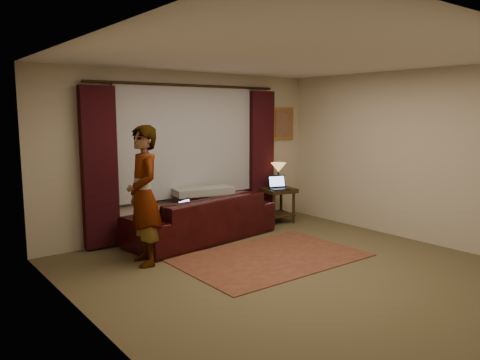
{
  "coord_description": "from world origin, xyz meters",
  "views": [
    {
      "loc": [
        -3.94,
        -4.03,
        1.96
      ],
      "look_at": [
        0.1,
        1.2,
        1.0
      ],
      "focal_mm": 35.0,
      "sensor_mm": 36.0,
      "label": 1
    }
  ],
  "objects_px": {
    "laptop_sofa": "(191,207)",
    "laptop_table": "(280,183)",
    "end_table": "(278,205)",
    "tiffany_lamp": "(278,175)",
    "person": "(144,196)",
    "sofa": "(202,209)"
  },
  "relations": [
    {
      "from": "laptop_sofa",
      "to": "laptop_table",
      "type": "distance_m",
      "value": 2.01
    },
    {
      "from": "laptop_sofa",
      "to": "end_table",
      "type": "xyz_separation_m",
      "value": [
        2.06,
        0.4,
        -0.28
      ]
    },
    {
      "from": "tiffany_lamp",
      "to": "laptop_table",
      "type": "distance_m",
      "value": 0.28
    },
    {
      "from": "laptop_table",
      "to": "end_table",
      "type": "bearing_deg",
      "value": 75.15
    },
    {
      "from": "person",
      "to": "laptop_table",
      "type": "bearing_deg",
      "value": 110.55
    },
    {
      "from": "laptop_sofa",
      "to": "end_table",
      "type": "height_order",
      "value": "laptop_sofa"
    },
    {
      "from": "laptop_sofa",
      "to": "end_table",
      "type": "distance_m",
      "value": 2.12
    },
    {
      "from": "laptop_sofa",
      "to": "person",
      "type": "xyz_separation_m",
      "value": [
        -0.88,
        -0.28,
        0.31
      ]
    },
    {
      "from": "tiffany_lamp",
      "to": "sofa",
      "type": "bearing_deg",
      "value": -172.72
    },
    {
      "from": "sofa",
      "to": "laptop_table",
      "type": "relative_size",
      "value": 6.69
    },
    {
      "from": "sofa",
      "to": "person",
      "type": "distance_m",
      "value": 1.4
    },
    {
      "from": "sofa",
      "to": "end_table",
      "type": "height_order",
      "value": "sofa"
    },
    {
      "from": "laptop_sofa",
      "to": "person",
      "type": "relative_size",
      "value": 0.18
    },
    {
      "from": "laptop_table",
      "to": "person",
      "type": "relative_size",
      "value": 0.2
    },
    {
      "from": "laptop_sofa",
      "to": "sofa",
      "type": "bearing_deg",
      "value": 10.17
    },
    {
      "from": "end_table",
      "to": "person",
      "type": "relative_size",
      "value": 0.34
    },
    {
      "from": "laptop_table",
      "to": "sofa",
      "type": "bearing_deg",
      "value": -163.25
    },
    {
      "from": "sofa",
      "to": "end_table",
      "type": "bearing_deg",
      "value": 177.94
    },
    {
      "from": "sofa",
      "to": "laptop_sofa",
      "type": "xyz_separation_m",
      "value": [
        -0.35,
        -0.25,
        0.11
      ]
    },
    {
      "from": "laptop_sofa",
      "to": "end_table",
      "type": "bearing_deg",
      "value": -14.33
    },
    {
      "from": "person",
      "to": "sofa",
      "type": "bearing_deg",
      "value": 122.93
    },
    {
      "from": "sofa",
      "to": "end_table",
      "type": "relative_size",
      "value": 3.84
    }
  ]
}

